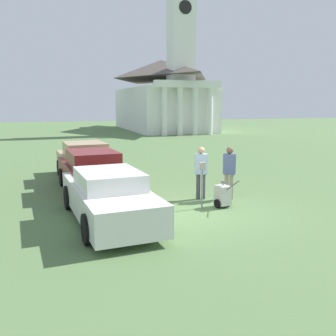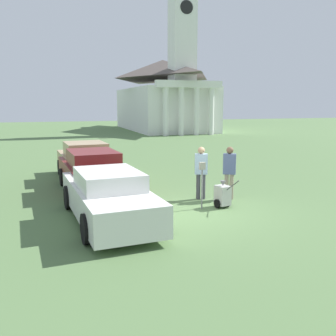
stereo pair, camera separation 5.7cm
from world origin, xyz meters
TOP-DOWN VIEW (x-y plane):
  - ground_plane at (0.00, 0.00)m, footprint 120.00×120.00m
  - parked_car_white at (-2.75, -0.17)m, footprint 2.20×5.21m
  - parked_car_maroon at (-2.75, 3.29)m, footprint 2.22×5.26m
  - parked_car_tan at (-2.75, 5.89)m, footprint 2.22×4.72m
  - parking_meter at (0.18, 0.14)m, footprint 0.18×0.09m
  - person_worker at (0.61, 1.22)m, footprint 0.47×0.35m
  - person_supervisor at (1.51, 0.92)m, footprint 0.47×0.40m
  - equipment_cart at (0.86, 0.07)m, footprint 0.51×1.00m
  - church at (9.60, 33.94)m, footprint 8.41×18.03m

SIDE VIEW (x-z plane):
  - ground_plane at x=0.00m, z-range 0.00..0.00m
  - equipment_cart at x=0.86m, z-range -0.11..0.89m
  - parked_car_white at x=-2.75m, z-range -0.03..1.40m
  - parked_car_maroon at x=-2.75m, z-range -0.05..1.49m
  - parked_car_tan at x=-2.75m, z-range -0.06..1.53m
  - parking_meter at x=0.18m, z-range 0.28..1.72m
  - person_worker at x=0.61m, z-range 0.13..1.91m
  - person_supervisor at x=1.51m, z-range 0.13..1.91m
  - church at x=9.60m, z-range -6.20..16.03m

